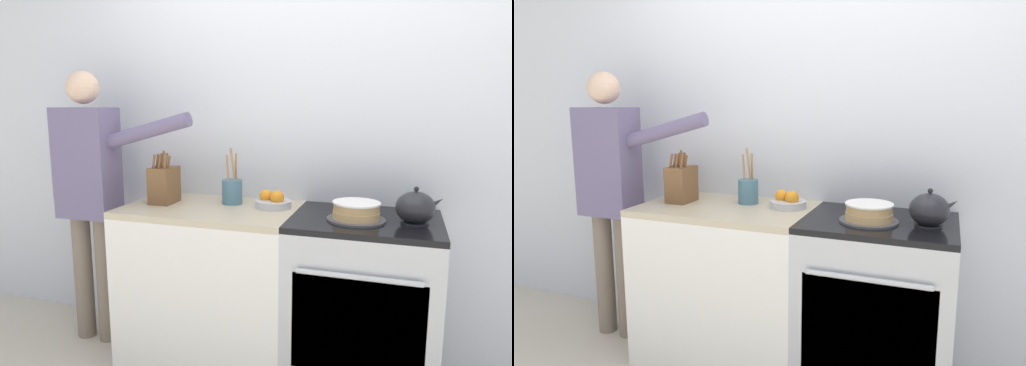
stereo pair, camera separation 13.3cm
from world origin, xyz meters
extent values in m
cube|color=silver|center=(0.00, 0.62, 1.30)|extent=(8.00, 0.04, 2.60)
cube|color=white|center=(-0.59, 0.30, 0.42)|extent=(0.94, 0.60, 0.85)
cube|color=#BCAD8E|center=(-0.59, 0.30, 0.87)|extent=(0.94, 0.60, 0.03)
cube|color=#B7BABF|center=(0.23, 0.30, 0.43)|extent=(0.72, 0.60, 0.85)
cube|color=black|center=(0.23, 0.01, 0.45)|extent=(0.59, 0.01, 0.47)
cylinder|color=#B7BABF|center=(0.23, -0.02, 0.70)|extent=(0.54, 0.02, 0.02)
cube|color=black|center=(0.23, 0.30, 0.87)|extent=(0.72, 0.60, 0.03)
cylinder|color=#4C4C51|center=(0.19, 0.24, 0.89)|extent=(0.28, 0.28, 0.01)
cylinder|color=tan|center=(0.19, 0.24, 0.91)|extent=(0.22, 0.22, 0.04)
cylinder|color=tan|center=(0.19, 0.24, 0.95)|extent=(0.22, 0.22, 0.04)
cylinder|color=white|center=(0.19, 0.24, 0.97)|extent=(0.23, 0.23, 0.01)
cylinder|color=#232328|center=(0.46, 0.27, 0.89)|extent=(0.13, 0.13, 0.01)
ellipsoid|color=#232328|center=(0.46, 0.27, 0.96)|extent=(0.18, 0.18, 0.15)
cone|color=#232328|center=(0.54, 0.27, 0.99)|extent=(0.09, 0.04, 0.08)
sphere|color=black|center=(0.46, 0.27, 1.05)|extent=(0.02, 0.02, 0.02)
cube|color=brown|center=(-0.88, 0.31, 0.99)|extent=(0.12, 0.17, 0.20)
cylinder|color=brown|center=(-0.92, 0.27, 1.12)|extent=(0.01, 0.04, 0.08)
cylinder|color=brown|center=(-0.88, 0.27, 1.12)|extent=(0.01, 0.04, 0.08)
cylinder|color=brown|center=(-0.84, 0.27, 1.13)|extent=(0.01, 0.04, 0.09)
cylinder|color=brown|center=(-0.92, 0.31, 1.12)|extent=(0.01, 0.04, 0.08)
cylinder|color=brown|center=(-0.88, 0.30, 1.13)|extent=(0.01, 0.04, 0.10)
cylinder|color=brown|center=(-0.84, 0.31, 1.12)|extent=(0.01, 0.03, 0.07)
cylinder|color=brown|center=(-0.92, 0.35, 1.12)|extent=(0.01, 0.04, 0.08)
cylinder|color=brown|center=(-0.88, 0.34, 1.12)|extent=(0.01, 0.04, 0.08)
cylinder|color=#477084|center=(-0.51, 0.41, 0.95)|extent=(0.11, 0.11, 0.14)
cylinder|color=#A37A51|center=(-0.49, 0.39, 1.07)|extent=(0.04, 0.04, 0.27)
cylinder|color=#A37A51|center=(-0.49, 0.41, 1.05)|extent=(0.02, 0.05, 0.24)
cylinder|color=#A37A51|center=(-0.53, 0.39, 1.05)|extent=(0.04, 0.05, 0.23)
cylinder|color=#B7BABF|center=(-0.26, 0.38, 0.90)|extent=(0.19, 0.19, 0.04)
sphere|color=orange|center=(-0.24, 0.37, 0.94)|extent=(0.08, 0.08, 0.08)
sphere|color=orange|center=(-0.31, 0.40, 0.94)|extent=(0.07, 0.07, 0.07)
cube|color=white|center=(-0.97, 0.48, 0.96)|extent=(0.07, 0.07, 0.16)
pyramid|color=#E0BC4C|center=(-0.97, 0.48, 1.07)|extent=(0.07, 0.07, 0.03)
cylinder|color=#7A6B5B|center=(-1.44, 0.28, 0.39)|extent=(0.11, 0.11, 0.78)
cylinder|color=#7A6B5B|center=(-1.28, 0.28, 0.39)|extent=(0.11, 0.11, 0.78)
cube|color=slate|center=(-1.36, 0.28, 1.10)|extent=(0.34, 0.20, 0.64)
cylinder|color=slate|center=(-1.57, 0.28, 1.14)|extent=(0.08, 0.08, 0.54)
cylinder|color=slate|center=(-0.96, 0.28, 1.29)|extent=(0.55, 0.08, 0.22)
sphere|color=beige|center=(-1.36, 0.28, 1.53)|extent=(0.19, 0.19, 0.19)
camera|label=1|loc=(0.39, -1.93, 1.44)|focal=32.00mm
camera|label=2|loc=(0.52, -1.89, 1.44)|focal=32.00mm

